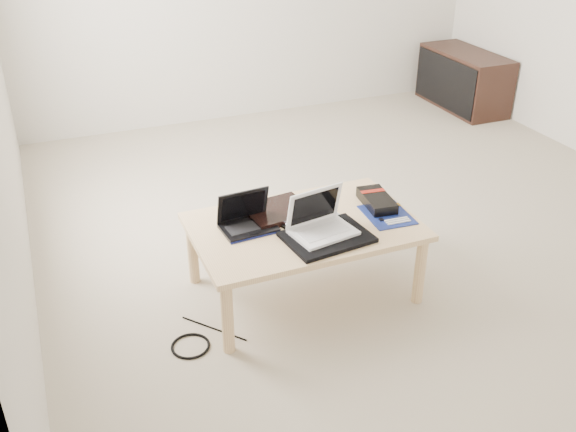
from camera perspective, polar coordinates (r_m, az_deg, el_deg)
name	(u,v)px	position (r m, az deg, el deg)	size (l,w,h in m)	color
ground	(363,211)	(4.14, 6.69, 0.41)	(4.00, 4.00, 0.00)	beige
coffee_table	(304,233)	(3.18, 1.43, -1.48)	(1.10, 0.70, 0.40)	#E4C389
media_cabinet	(463,80)	(6.08, 15.29, 11.59)	(0.41, 0.90, 0.50)	#341D15
book	(277,211)	(3.24, -0.96, 0.44)	(0.34, 0.30, 0.03)	black
netbook	(247,221)	(3.11, -3.68, -0.40)	(0.27, 0.21, 0.19)	black
tablet	(296,215)	(3.22, 0.68, 0.06)	(0.29, 0.25, 0.01)	black
remote	(330,212)	(3.25, 3.76, 0.38)	(0.07, 0.21, 0.02)	silver
neoprene_sleeve	(327,237)	(3.03, 3.49, -1.88)	(0.39, 0.29, 0.02)	black
white_laptop	(320,223)	(3.04, 2.89, -0.65)	(0.32, 0.25, 0.21)	white
motherboard	(387,215)	(3.27, 8.82, 0.12)	(0.23, 0.28, 0.01)	#0D1753
gpu_box	(377,201)	(3.35, 7.89, 1.37)	(0.16, 0.27, 0.06)	black
cable_coil	(296,228)	(3.11, 0.76, -1.03)	(0.09, 0.09, 0.01)	black
floor_cable_coil	(191,346)	(3.05, -8.66, -11.36)	(0.18, 0.18, 0.01)	black
floor_cable_trail	(214,329)	(3.14, -6.61, -9.91)	(0.01, 0.01, 0.37)	black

